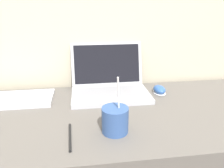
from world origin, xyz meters
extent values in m
cube|color=#ADADB2|center=(-0.01, 0.47, 0.72)|extent=(0.37, 0.23, 0.02)
cube|color=gray|center=(-0.01, 0.48, 0.73)|extent=(0.33, 0.13, 0.00)
cube|color=#ADADB2|center=(-0.01, 0.61, 0.84)|extent=(0.37, 0.07, 0.22)
cube|color=black|center=(-0.01, 0.61, 0.84)|extent=(0.34, 0.06, 0.19)
cylinder|color=#33518C|center=(-0.04, 0.16, 0.76)|extent=(0.09, 0.09, 0.09)
cylinder|color=black|center=(-0.04, 0.16, 0.80)|extent=(0.08, 0.08, 0.01)
cylinder|color=white|center=(-0.03, 0.16, 0.83)|extent=(0.02, 0.04, 0.18)
ellipsoid|color=white|center=(0.24, 0.48, 0.71)|extent=(0.06, 0.09, 0.01)
ellipsoid|color=#2D569E|center=(0.24, 0.48, 0.73)|extent=(0.06, 0.09, 0.04)
cube|color=silver|center=(-0.50, 0.47, 0.72)|extent=(0.43, 0.18, 0.02)
cylinder|color=black|center=(-0.20, 0.14, 0.71)|extent=(0.02, 0.16, 0.01)
camera|label=1|loc=(-0.14, -0.50, 1.14)|focal=35.00mm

